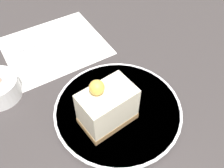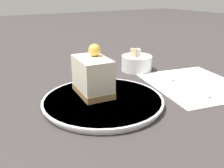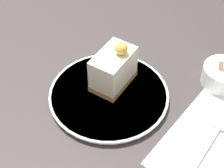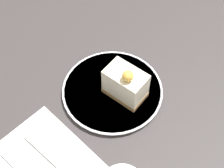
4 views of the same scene
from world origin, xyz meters
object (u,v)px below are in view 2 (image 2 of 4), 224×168
at_px(fork, 181,82).
at_px(cake_slice, 93,75).
at_px(plate, 103,101).
at_px(sugar_bowl, 137,63).
at_px(knife, 209,83).

bearing_deg(fork, cake_slice, -179.64).
bearing_deg(plate, cake_slice, 101.22).
bearing_deg(plate, sugar_bowl, 38.52).
bearing_deg(sugar_bowl, plate, -141.48).
bearing_deg(sugar_bowl, cake_slice, -148.72).
bearing_deg(knife, fork, 148.39).
xyz_separation_m(plate, fork, (0.22, 0.01, -0.00)).
distance_m(plate, sugar_bowl, 0.24).
relative_size(knife, sugar_bowl, 2.04).
xyz_separation_m(plate, cake_slice, (-0.01, 0.03, 0.05)).
height_order(plate, knife, plate).
relative_size(plate, fork, 1.46).
bearing_deg(cake_slice, fork, -2.44).
height_order(plate, cake_slice, cake_slice).
relative_size(cake_slice, knife, 0.58).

